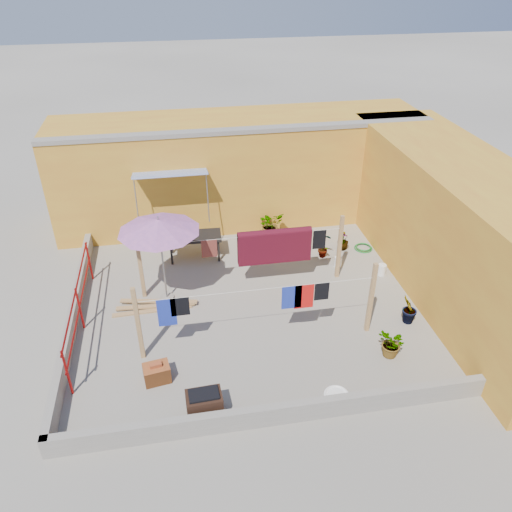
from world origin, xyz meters
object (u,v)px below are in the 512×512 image
at_px(white_basin, 336,396).
at_px(brick_stack, 157,373).
at_px(outdoor_table, 194,238).
at_px(brazier, 205,405).
at_px(water_jug_b, 382,270).
at_px(water_jug_a, 338,262).
at_px(green_hose, 363,248).
at_px(patio_umbrella, 159,226).
at_px(plant_back_a, 270,224).

bearing_deg(white_basin, brick_stack, 162.66).
relative_size(outdoor_table, brazier, 2.23).
xyz_separation_m(outdoor_table, water_jug_b, (4.81, -1.74, -0.47)).
relative_size(water_jug_a, green_hose, 0.61).
height_order(patio_umbrella, water_jug_b, patio_umbrella).
bearing_deg(outdoor_table, water_jug_b, -19.92).
bearing_deg(plant_back_a, brick_stack, -122.48).
distance_m(brick_stack, white_basin, 3.58).
height_order(brazier, water_jug_b, brazier).
distance_m(white_basin, water_jug_a, 4.71).
xyz_separation_m(patio_umbrella, green_hose, (5.65, 1.43, -2.02)).
height_order(brazier, water_jug_a, brazier).
distance_m(water_jug_a, water_jug_b, 1.18).
bearing_deg(white_basin, patio_umbrella, 129.78).
bearing_deg(plant_back_a, green_hose, -25.15).
bearing_deg(brazier, outdoor_table, 87.66).
bearing_deg(outdoor_table, patio_umbrella, -114.75).
bearing_deg(patio_umbrella, green_hose, 14.18).
relative_size(brick_stack, white_basin, 1.13).
xyz_separation_m(patio_umbrella, outdoor_table, (0.84, 1.83, -1.43)).
bearing_deg(water_jug_b, water_jug_a, 149.55).
distance_m(brick_stack, water_jug_a, 5.96).
bearing_deg(brick_stack, water_jug_a, 34.89).
bearing_deg(brick_stack, green_hose, 35.15).
bearing_deg(plant_back_a, white_basin, -89.83).
bearing_deg(brazier, water_jug_a, 48.05).
bearing_deg(water_jug_a, green_hose, 36.40).
bearing_deg(green_hose, water_jug_a, -143.60).
xyz_separation_m(brick_stack, brazier, (0.87, -1.07, 0.09)).
distance_m(white_basin, plant_back_a, 6.41).
bearing_deg(green_hose, patio_umbrella, -165.82).
height_order(green_hose, plant_back_a, plant_back_a).
distance_m(white_basin, water_jug_b, 4.61).
bearing_deg(brick_stack, patio_umbrella, 84.66).
bearing_deg(water_jug_b, white_basin, -122.67).
relative_size(patio_umbrella, brick_stack, 4.01).
height_order(outdoor_table, green_hose, outdoor_table).
bearing_deg(patio_umbrella, outdoor_table, 65.25).
bearing_deg(water_jug_a, plant_back_a, 127.83).
bearing_deg(patio_umbrella, plant_back_a, 39.67).
height_order(white_basin, water_jug_a, water_jug_a).
distance_m(outdoor_table, green_hose, 4.86).
xyz_separation_m(water_jug_a, green_hose, (1.01, 0.75, -0.11)).
relative_size(green_hose, plant_back_a, 0.65).
bearing_deg(water_jug_b, green_hose, 90.00).
bearing_deg(brick_stack, brazier, -50.88).
xyz_separation_m(brazier, green_hose, (5.04, 5.22, -0.25)).
relative_size(water_jug_a, water_jug_b, 0.92).
distance_m(brazier, water_jug_a, 6.02).
bearing_deg(water_jug_b, outdoor_table, 160.08).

